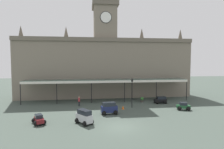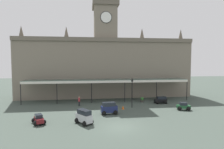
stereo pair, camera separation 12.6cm
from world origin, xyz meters
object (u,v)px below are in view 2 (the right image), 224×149
object	(u,v)px
pedestrian_near_entrance	(79,101)
car_navy_van	(109,109)
car_maroon_sedan	(39,120)
car_black_estate	(161,100)
car_green_sedan	(183,107)
traffic_cone	(123,107)
victorian_lamppost	(132,89)
car_silver_van	(84,117)
planter_by_canopy	(142,100)

from	to	relation	value
pedestrian_near_entrance	car_navy_van	bearing A→B (deg)	-50.85
car_maroon_sedan	car_black_estate	world-z (taller)	car_black_estate
car_navy_van	car_green_sedan	distance (m)	12.13
car_green_sedan	traffic_cone	size ratio (longest dim) A/B	3.74
victorian_lamppost	traffic_cone	bearing A→B (deg)	-152.08
car_green_sedan	traffic_cone	xyz separation A→B (m)	(-9.52, 1.67, -0.21)
car_black_estate	car_maroon_sedan	bearing A→B (deg)	-154.95
car_green_sedan	car_silver_van	bearing A→B (deg)	-163.05
car_green_sedan	victorian_lamppost	xyz separation A→B (m)	(-7.82, 2.57, 2.58)
car_silver_van	victorian_lamppost	bearing A→B (deg)	43.17
car_green_sedan	planter_by_canopy	distance (m)	8.08
car_green_sedan	pedestrian_near_entrance	xyz separation A→B (m)	(-16.71, 4.76, 0.41)
car_maroon_sedan	planter_by_canopy	size ratio (longest dim) A/B	2.33
car_navy_van	pedestrian_near_entrance	bearing A→B (deg)	129.15
car_navy_van	pedestrian_near_entrance	size ratio (longest dim) A/B	1.49
car_green_sedan	victorian_lamppost	world-z (taller)	victorian_lamppost
car_green_sedan	pedestrian_near_entrance	size ratio (longest dim) A/B	1.32
car_navy_van	victorian_lamppost	xyz separation A→B (m)	(4.27, 3.49, 2.28)
car_silver_van	planter_by_canopy	distance (m)	15.49
car_green_sedan	car_black_estate	xyz separation A→B (m)	(-1.80, 4.98, 0.06)
car_green_sedan	pedestrian_near_entrance	distance (m)	17.38
car_maroon_sedan	traffic_cone	distance (m)	13.08
car_navy_van	planter_by_canopy	distance (m)	10.25
car_black_estate	pedestrian_near_entrance	xyz separation A→B (m)	(-14.91, -0.23, 0.34)
victorian_lamppost	planter_by_canopy	size ratio (longest dim) A/B	5.18
car_silver_van	car_maroon_sedan	size ratio (longest dim) A/B	1.15
car_navy_van	car_green_sedan	bearing A→B (deg)	4.32
car_navy_van	car_black_estate	distance (m)	11.86
car_maroon_sedan	traffic_cone	xyz separation A→B (m)	(11.73, 5.78, -0.21)
car_navy_van	victorian_lamppost	size ratio (longest dim) A/B	0.50
car_maroon_sedan	car_black_estate	distance (m)	21.47
car_black_estate	car_green_sedan	bearing A→B (deg)	-70.10
car_green_sedan	planter_by_canopy	world-z (taller)	car_green_sedan
pedestrian_near_entrance	planter_by_canopy	size ratio (longest dim) A/B	1.74
pedestrian_near_entrance	planter_by_canopy	distance (m)	11.90
pedestrian_near_entrance	traffic_cone	distance (m)	7.85
car_maroon_sedan	pedestrian_near_entrance	xyz separation A→B (m)	(4.55, 8.87, 0.41)
car_navy_van	traffic_cone	xyz separation A→B (m)	(2.57, 2.59, -0.51)
traffic_cone	victorian_lamppost	bearing A→B (deg)	27.92
pedestrian_near_entrance	victorian_lamppost	distance (m)	9.41
car_black_estate	pedestrian_near_entrance	world-z (taller)	pedestrian_near_entrance
traffic_cone	pedestrian_near_entrance	bearing A→B (deg)	156.78
car_silver_van	victorian_lamppost	size ratio (longest dim) A/B	0.52
car_maroon_sedan	traffic_cone	size ratio (longest dim) A/B	3.77
car_navy_van	car_maroon_sedan	bearing A→B (deg)	-160.77
victorian_lamppost	traffic_cone	distance (m)	3.39
car_silver_van	car_maroon_sedan	distance (m)	5.65
traffic_cone	car_black_estate	bearing A→B (deg)	23.22
victorian_lamppost	traffic_cone	xyz separation A→B (m)	(-1.70, -0.90, -2.79)
car_green_sedan	victorian_lamppost	distance (m)	8.63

